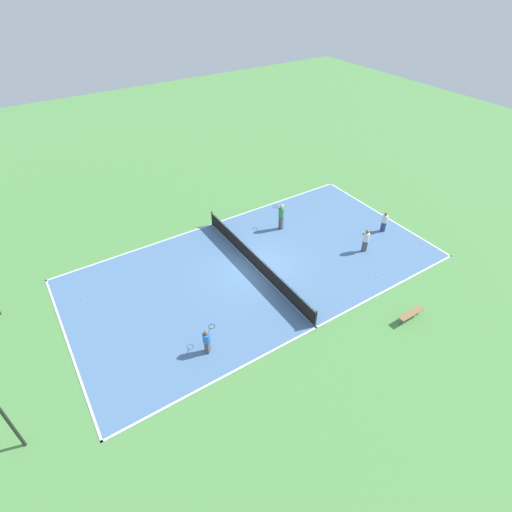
{
  "coord_description": "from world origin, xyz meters",
  "views": [
    {
      "loc": [
        -15.01,
        9.69,
        14.97
      ],
      "look_at": [
        0.0,
        0.0,
        0.9
      ],
      "focal_mm": 28.0,
      "sensor_mm": 36.0,
      "label": 1
    }
  ],
  "objects_px": {
    "player_near_blue": "(207,340)",
    "tennis_ball_far_baseline": "(377,276)",
    "player_far_green": "(281,215)",
    "tennis_net": "(256,261)",
    "player_far_white": "(384,221)",
    "fence_post_back_left": "(1,411)",
    "player_near_white": "(366,239)",
    "bench": "(411,314)",
    "tennis_ball_right_alley": "(83,298)"
  },
  "relations": [
    {
      "from": "tennis_ball_far_baseline",
      "to": "tennis_ball_right_alley",
      "type": "bearing_deg",
      "value": 63.46
    },
    {
      "from": "tennis_net",
      "to": "bench",
      "type": "bearing_deg",
      "value": -150.24
    },
    {
      "from": "tennis_net",
      "to": "player_near_blue",
      "type": "relative_size",
      "value": 7.7
    },
    {
      "from": "player_near_white",
      "to": "player_near_blue",
      "type": "height_order",
      "value": "player_near_white"
    },
    {
      "from": "player_near_white",
      "to": "tennis_ball_far_baseline",
      "type": "distance_m",
      "value": 2.58
    },
    {
      "from": "bench",
      "to": "tennis_ball_right_alley",
      "type": "bearing_deg",
      "value": -37.68
    },
    {
      "from": "player_far_green",
      "to": "bench",
      "type": "bearing_deg",
      "value": 177.04
    },
    {
      "from": "tennis_net",
      "to": "fence_post_back_left",
      "type": "bearing_deg",
      "value": 107.18
    },
    {
      "from": "player_near_blue",
      "to": "player_far_white",
      "type": "bearing_deg",
      "value": -28.81
    },
    {
      "from": "player_near_white",
      "to": "tennis_ball_right_alley",
      "type": "height_order",
      "value": "player_near_white"
    },
    {
      "from": "tennis_net",
      "to": "player_far_white",
      "type": "height_order",
      "value": "player_far_white"
    },
    {
      "from": "player_near_blue",
      "to": "player_far_white",
      "type": "relative_size",
      "value": 1.01
    },
    {
      "from": "player_far_green",
      "to": "tennis_net",
      "type": "bearing_deg",
      "value": 118.19
    },
    {
      "from": "player_far_green",
      "to": "player_near_blue",
      "type": "distance_m",
      "value": 10.84
    },
    {
      "from": "player_far_green",
      "to": "fence_post_back_left",
      "type": "bearing_deg",
      "value": 104.42
    },
    {
      "from": "tennis_ball_far_baseline",
      "to": "fence_post_back_left",
      "type": "xyz_separation_m",
      "value": [
        0.37,
        18.34,
        2.31
      ]
    },
    {
      "from": "bench",
      "to": "player_far_white",
      "type": "height_order",
      "value": "player_far_white"
    },
    {
      "from": "bench",
      "to": "tennis_net",
      "type": "bearing_deg",
      "value": -60.24
    },
    {
      "from": "player_far_green",
      "to": "player_far_white",
      "type": "bearing_deg",
      "value": -132.49
    },
    {
      "from": "player_far_green",
      "to": "tennis_ball_far_baseline",
      "type": "relative_size",
      "value": 26.87
    },
    {
      "from": "player_near_white",
      "to": "player_near_blue",
      "type": "bearing_deg",
      "value": -155.14
    },
    {
      "from": "tennis_net",
      "to": "tennis_ball_right_alley",
      "type": "distance_m",
      "value": 9.61
    },
    {
      "from": "player_near_white",
      "to": "player_near_blue",
      "type": "distance_m",
      "value": 11.72
    },
    {
      "from": "tennis_ball_right_alley",
      "to": "player_near_white",
      "type": "bearing_deg",
      "value": -107.99
    },
    {
      "from": "tennis_net",
      "to": "tennis_ball_right_alley",
      "type": "bearing_deg",
      "value": 72.74
    },
    {
      "from": "player_far_white",
      "to": "tennis_ball_far_baseline",
      "type": "bearing_deg",
      "value": -36.64
    },
    {
      "from": "player_far_white",
      "to": "fence_post_back_left",
      "type": "height_order",
      "value": "fence_post_back_left"
    },
    {
      "from": "tennis_net",
      "to": "player_far_white",
      "type": "xyz_separation_m",
      "value": [
        -1.32,
        -9.04,
        0.26
      ]
    },
    {
      "from": "bench",
      "to": "player_near_blue",
      "type": "xyz_separation_m",
      "value": [
        3.7,
        9.48,
        0.43
      ]
    },
    {
      "from": "player_near_white",
      "to": "player_far_green",
      "type": "height_order",
      "value": "player_far_green"
    },
    {
      "from": "tennis_net",
      "to": "player_near_white",
      "type": "relative_size",
      "value": 7.0
    },
    {
      "from": "tennis_net",
      "to": "tennis_ball_far_baseline",
      "type": "relative_size",
      "value": 159.39
    },
    {
      "from": "bench",
      "to": "player_far_white",
      "type": "bearing_deg",
      "value": -127.03
    },
    {
      "from": "player_far_white",
      "to": "tennis_ball_far_baseline",
      "type": "relative_size",
      "value": 20.6
    },
    {
      "from": "bench",
      "to": "fence_post_back_left",
      "type": "xyz_separation_m",
      "value": [
        3.55,
        17.34,
        1.98
      ]
    },
    {
      "from": "fence_post_back_left",
      "to": "player_near_blue",
      "type": "bearing_deg",
      "value": -88.93
    },
    {
      "from": "player_near_blue",
      "to": "tennis_ball_far_baseline",
      "type": "height_order",
      "value": "player_near_blue"
    },
    {
      "from": "player_far_green",
      "to": "tennis_ball_far_baseline",
      "type": "xyz_separation_m",
      "value": [
        -6.94,
        -1.75,
        -1.03
      ]
    },
    {
      "from": "player_near_white",
      "to": "tennis_ball_right_alley",
      "type": "relative_size",
      "value": 22.78
    },
    {
      "from": "bench",
      "to": "tennis_ball_far_baseline",
      "type": "relative_size",
      "value": 22.65
    },
    {
      "from": "player_near_blue",
      "to": "player_near_white",
      "type": "bearing_deg",
      "value": -30.9
    },
    {
      "from": "bench",
      "to": "player_far_white",
      "type": "distance_m",
      "value": 7.84
    },
    {
      "from": "player_near_blue",
      "to": "player_far_white",
      "type": "xyz_separation_m",
      "value": [
        2.55,
        -14.19,
        -0.01
      ]
    },
    {
      "from": "player_near_white",
      "to": "player_far_white",
      "type": "xyz_separation_m",
      "value": [
        0.9,
        -2.59,
        -0.09
      ]
    },
    {
      "from": "player_near_blue",
      "to": "tennis_ball_far_baseline",
      "type": "xyz_separation_m",
      "value": [
        -0.52,
        -10.48,
        -0.76
      ]
    },
    {
      "from": "player_near_blue",
      "to": "tennis_ball_right_alley",
      "type": "distance_m",
      "value": 7.86
    },
    {
      "from": "tennis_ball_far_baseline",
      "to": "player_far_green",
      "type": "bearing_deg",
      "value": 14.16
    },
    {
      "from": "tennis_ball_far_baseline",
      "to": "tennis_ball_right_alley",
      "type": "distance_m",
      "value": 16.2
    },
    {
      "from": "player_far_white",
      "to": "tennis_ball_right_alley",
      "type": "height_order",
      "value": "player_far_white"
    },
    {
      "from": "player_near_blue",
      "to": "tennis_ball_far_baseline",
      "type": "relative_size",
      "value": 20.7
    }
  ]
}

